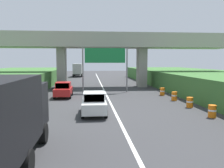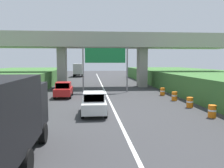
# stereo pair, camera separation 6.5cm
# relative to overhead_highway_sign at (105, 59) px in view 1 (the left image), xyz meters

# --- Properties ---
(lane_centre_stripe) EXTENTS (0.20, 96.95, 0.01)m
(lane_centre_stripe) POSITION_rel_overhead_highway_sign_xyz_m (0.00, -0.59, -4.35)
(lane_centre_stripe) COLOR white
(lane_centre_stripe) RESTS_ON ground
(overpass_bridge) EXTENTS (40.00, 4.80, 8.33)m
(overpass_bridge) POSITION_rel_overhead_highway_sign_xyz_m (0.00, 6.53, 2.00)
(overpass_bridge) COLOR #9E998E
(overpass_bridge) RESTS_ON ground
(overhead_highway_sign) EXTENTS (5.88, 0.18, 5.83)m
(overhead_highway_sign) POSITION_rel_overhead_highway_sign_xyz_m (0.00, 0.00, 0.00)
(overhead_highway_sign) COLOR slate
(overhead_highway_sign) RESTS_ON ground
(truck_blue) EXTENTS (2.44, 7.30, 3.44)m
(truck_blue) POSITION_rel_overhead_highway_sign_xyz_m (-5.17, 32.57, -2.42)
(truck_blue) COLOR black
(truck_blue) RESTS_ON ground
(truck_black) EXTENTS (2.44, 7.30, 3.44)m
(truck_black) POSITION_rel_overhead_highway_sign_xyz_m (-5.21, -21.45, -2.42)
(truck_black) COLOR black
(truck_black) RESTS_ON ground
(car_red) EXTENTS (1.86, 4.10, 1.72)m
(car_red) POSITION_rel_overhead_highway_sign_xyz_m (-4.92, -3.79, -3.49)
(car_red) COLOR red
(car_red) RESTS_ON ground
(car_white) EXTENTS (1.86, 4.10, 1.72)m
(car_white) POSITION_rel_overhead_highway_sign_xyz_m (-1.67, -12.64, -3.49)
(car_white) COLOR silver
(car_white) RESTS_ON ground
(construction_barrel_2) EXTENTS (0.57, 0.57, 0.90)m
(construction_barrel_2) POSITION_rel_overhead_highway_sign_xyz_m (6.74, -14.42, -3.89)
(construction_barrel_2) COLOR orange
(construction_barrel_2) RESTS_ON ground
(construction_barrel_3) EXTENTS (0.57, 0.57, 0.90)m
(construction_barrel_3) POSITION_rel_overhead_highway_sign_xyz_m (6.70, -10.74, -3.89)
(construction_barrel_3) COLOR orange
(construction_barrel_3) RESTS_ON ground
(construction_barrel_4) EXTENTS (0.57, 0.57, 0.90)m
(construction_barrel_4) POSITION_rel_overhead_highway_sign_xyz_m (6.67, -7.06, -3.89)
(construction_barrel_4) COLOR orange
(construction_barrel_4) RESTS_ON ground
(construction_barrel_5) EXTENTS (0.57, 0.57, 0.90)m
(construction_barrel_5) POSITION_rel_overhead_highway_sign_xyz_m (6.57, -3.38, -3.89)
(construction_barrel_5) COLOR orange
(construction_barrel_5) RESTS_ON ground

